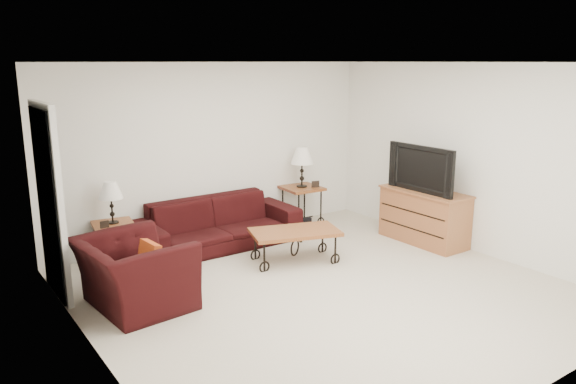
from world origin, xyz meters
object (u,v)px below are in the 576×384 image
(sofa, at_px, (217,224))
(side_table_left, at_px, (114,243))
(lamp_right, at_px, (302,167))
(backpack, at_px, (300,219))
(coffee_table, at_px, (295,246))
(television, at_px, (426,168))
(side_table_right, at_px, (302,206))
(lamp_left, at_px, (111,202))
(tv_stand, at_px, (424,216))
(armchair, at_px, (134,273))

(sofa, relative_size, side_table_left, 4.29)
(lamp_right, relative_size, backpack, 1.37)
(coffee_table, distance_m, television, 2.16)
(side_table_right, bearing_deg, coffee_table, -129.59)
(television, bearing_deg, lamp_right, -151.94)
(coffee_table, bearing_deg, sofa, 116.30)
(television, distance_m, backpack, 1.97)
(lamp_left, bearing_deg, tv_stand, -23.40)
(television, relative_size, backpack, 2.51)
(lamp_left, relative_size, coffee_table, 0.48)
(side_table_left, xyz_separation_m, lamp_left, (0.00, 0.00, 0.53))
(lamp_right, xyz_separation_m, television, (0.89, -1.67, 0.15))
(armchair, distance_m, tv_stand, 4.12)
(lamp_left, distance_m, television, 4.20)
(coffee_table, bearing_deg, lamp_right, 50.41)
(side_table_left, distance_m, tv_stand, 4.21)
(sofa, height_order, lamp_right, lamp_right)
(lamp_left, relative_size, tv_stand, 0.43)
(coffee_table, bearing_deg, backpack, 50.79)
(coffee_table, distance_m, backpack, 1.20)
(side_table_left, distance_m, lamp_right, 3.02)
(tv_stand, xyz_separation_m, television, (-0.02, 0.00, 0.70))
(side_table_right, bearing_deg, side_table_left, 180.00)
(side_table_left, height_order, tv_stand, tv_stand)
(coffee_table, bearing_deg, lamp_left, 146.53)
(lamp_right, height_order, backpack, lamp_right)
(lamp_left, height_order, tv_stand, lamp_left)
(lamp_right, relative_size, coffee_table, 0.55)
(television, bearing_deg, backpack, -138.71)
(tv_stand, bearing_deg, sofa, 149.07)
(backpack, bearing_deg, lamp_left, 176.08)
(lamp_left, bearing_deg, television, -23.51)
(side_table_right, bearing_deg, lamp_left, 180.00)
(sofa, height_order, side_table_right, sofa)
(side_table_right, height_order, tv_stand, tv_stand)
(side_table_left, relative_size, backpack, 1.19)
(side_table_left, bearing_deg, coffee_table, -33.47)
(armchair, distance_m, backpack, 3.10)
(lamp_left, relative_size, television, 0.48)
(side_table_right, relative_size, backpack, 1.37)
(sofa, bearing_deg, side_table_left, 172.54)
(lamp_right, height_order, armchair, lamp_right)
(lamp_left, xyz_separation_m, lamp_right, (2.95, 0.00, 0.12))
(coffee_table, relative_size, tv_stand, 0.89)
(lamp_left, distance_m, armchair, 1.47)
(sofa, height_order, coffee_table, sofa)
(tv_stand, xyz_separation_m, backpack, (-1.20, 1.34, -0.15))
(lamp_right, distance_m, tv_stand, 1.98)
(armchair, bearing_deg, lamp_left, -15.10)
(side_table_left, relative_size, coffee_table, 0.48)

